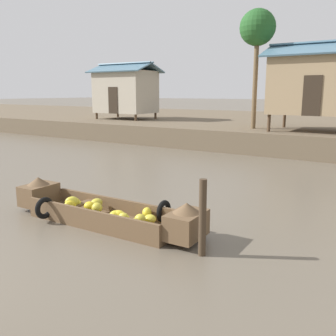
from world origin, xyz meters
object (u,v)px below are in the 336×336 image
object	(u,v)px
stilt_house_mid_left	(320,83)
stilt_house_left	(126,91)
mooring_post	(202,218)
banana_boat	(103,211)
palm_tree_near	(257,30)

from	to	relation	value
stilt_house_mid_left	stilt_house_left	bearing A→B (deg)	172.31
stilt_house_left	mooring_post	size ratio (longest dim) A/B	3.18
banana_boat	palm_tree_near	xyz separation A→B (m)	(-1.18, 13.06, 5.79)
banana_boat	mooring_post	bearing A→B (deg)	-6.20
banana_boat	stilt_house_left	xyz separation A→B (m)	(-11.46, 15.10, 2.76)
banana_boat	palm_tree_near	world-z (taller)	palm_tree_near
palm_tree_near	mooring_post	world-z (taller)	palm_tree_near
stilt_house_left	mooring_post	world-z (taller)	stilt_house_left
stilt_house_left	stilt_house_mid_left	bearing A→B (deg)	-7.69
stilt_house_mid_left	mooring_post	bearing A→B (deg)	-86.85
stilt_house_left	mooring_post	xyz separation A→B (m)	(14.18, -15.39, -2.33)
banana_boat	mooring_post	xyz separation A→B (m)	(2.72, -0.30, 0.43)
stilt_house_left	stilt_house_mid_left	xyz separation A→B (m)	(13.43, -1.81, 0.34)
stilt_house_left	palm_tree_near	world-z (taller)	palm_tree_near
palm_tree_near	mooring_post	size ratio (longest dim) A/B	4.13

